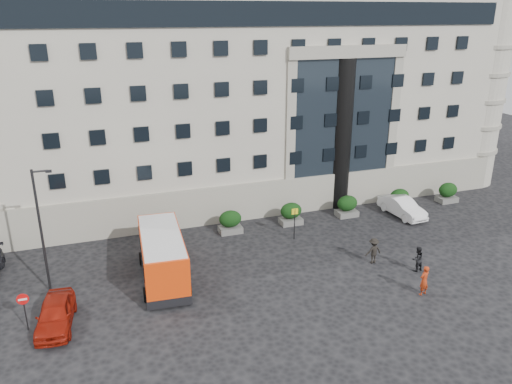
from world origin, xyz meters
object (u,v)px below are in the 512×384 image
pedestrian_a (424,280)px  parked_car_a (55,314)px  hedge_b (230,222)px  pedestrian_c (373,251)px  minibus (162,255)px  red_truck (53,211)px  hedge_c (291,213)px  hedge_a (164,230)px  hedge_e (399,199)px  street_lamp (42,227)px  hedge_d (347,206)px  pedestrian_b (417,259)px  bus_stop_sign (295,218)px  hedge_f (448,192)px  white_taxi (402,207)px  no_entry_sign (24,305)px

pedestrian_a → parked_car_a: bearing=-24.8°
hedge_b → pedestrian_c: size_ratio=0.99×
minibus → red_truck: size_ratio=1.50×
minibus → hedge_c: bearing=30.0°
hedge_a → hedge_b: bearing=0.0°
hedge_e → street_lamp: (-28.74, -4.80, 3.44)m
pedestrian_a → hedge_c: bearing=-89.3°
hedge_d → hedge_b: bearing=180.0°
hedge_b → hedge_d: size_ratio=1.00×
pedestrian_b → bus_stop_sign: bearing=-56.9°
parked_car_a → minibus: bearing=33.0°
hedge_a → parked_car_a: (-7.50, -8.91, -0.14)m
hedge_c → bus_stop_sign: (-0.90, -2.80, 0.80)m
hedge_f → red_truck: size_ratio=0.36×
red_truck → parked_car_a: size_ratio=1.12×
parked_car_a → red_truck: bearing=98.4°
hedge_c → hedge_f: (15.60, 0.00, 0.00)m
street_lamp → white_taxi: 28.47m
hedge_c → red_truck: red_truck is taller
pedestrian_a → hedge_e: bearing=-132.9°
red_truck → pedestrian_a: (21.95, -18.68, -0.36)m
hedge_c → street_lamp: 19.27m
hedge_d → hedge_e: size_ratio=1.00×
hedge_a → red_truck: bearing=143.9°
hedge_e → parked_car_a: 29.67m
hedge_e → pedestrian_a: pedestrian_a is taller
minibus → pedestrian_c: minibus is taller
hedge_c → hedge_e: bearing=0.0°
hedge_a → pedestrian_c: 15.48m
street_lamp → pedestrian_c: bearing=-9.0°
hedge_e → minibus: minibus is taller
pedestrian_a → bus_stop_sign: bearing=-80.9°
hedge_c → pedestrian_a: pedestrian_a is taller
hedge_e → pedestrian_b: hedge_e is taller
hedge_f → pedestrian_b: size_ratio=1.04×
parked_car_a → white_taxi: white_taxi is taller
hedge_f → bus_stop_sign: size_ratio=0.73×
hedge_c → parked_car_a: bearing=-153.5°
street_lamp → red_truck: (-0.13, 10.68, -3.03)m
hedge_f → pedestrian_c: size_ratio=0.99×
hedge_e → white_taxi: hedge_e is taller
hedge_f → hedge_c: bearing=180.0°
minibus → hedge_e: bearing=18.2°
hedge_a → street_lamp: size_ratio=0.23×
hedge_a → street_lamp: street_lamp is taller
hedge_e → pedestrian_a: (-6.92, -12.80, 0.05)m
hedge_d → hedge_f: bearing=0.0°
no_entry_sign → pedestrian_b: 24.39m
hedge_c → bus_stop_sign: 3.05m
pedestrian_a → no_entry_sign: bearing=-24.3°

